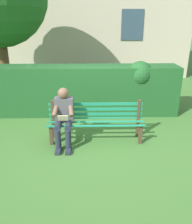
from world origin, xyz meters
name	(u,v)px	position (x,y,z in m)	size (l,w,h in m)	color
ground	(96,140)	(0.00, 0.00, 0.00)	(60.00, 60.00, 0.00)	#3D6B2D
park_bench	(96,120)	(0.00, -0.08, 0.45)	(2.00, 0.47, 0.85)	#4C3828
person_seated	(64,116)	(0.65, 0.10, 0.62)	(0.44, 0.73, 1.18)	#4C4C51
hedge_backdrop	(82,89)	(0.34, -1.62, 0.69)	(5.18, 0.82, 1.44)	#1E5123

